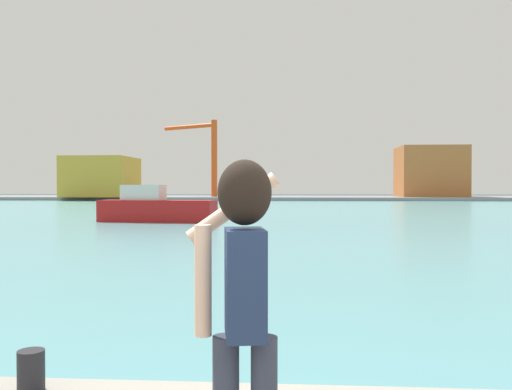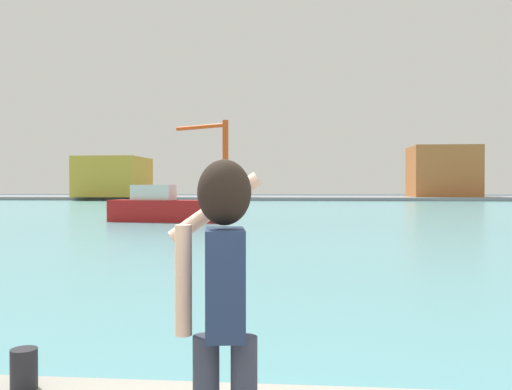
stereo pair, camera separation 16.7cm
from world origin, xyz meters
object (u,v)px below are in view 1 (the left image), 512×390
(boat_moored, at_px, (155,208))
(warehouse_left, at_px, (101,177))
(harbor_bollard, at_px, (31,371))
(port_crane, at_px, (207,149))
(warehouse_right, at_px, (430,172))
(person_photographer, at_px, (243,289))

(boat_moored, xyz_separation_m, warehouse_left, (-23.51, 55.36, 2.97))
(harbor_bollard, bearing_deg, port_crane, 98.38)
(boat_moored, distance_m, warehouse_left, 60.22)
(boat_moored, distance_m, warehouse_right, 68.19)
(harbor_bollard, relative_size, boat_moored, 0.04)
(person_photographer, height_order, warehouse_right, warehouse_right)
(boat_moored, relative_size, warehouse_left, 0.65)
(warehouse_left, height_order, warehouse_right, warehouse_right)
(boat_moored, height_order, port_crane, port_crane)
(harbor_bollard, height_order, warehouse_left, warehouse_left)
(harbor_bollard, height_order, warehouse_right, warehouse_right)
(warehouse_left, xyz_separation_m, port_crane, (17.15, 3.38, 4.85))
(person_photographer, bearing_deg, boat_moored, 5.79)
(warehouse_right, bearing_deg, warehouse_left, -174.78)
(warehouse_right, bearing_deg, harbor_bollard, -105.58)
(warehouse_right, relative_size, port_crane, 0.82)
(warehouse_right, bearing_deg, person_photographer, -104.31)
(person_photographer, relative_size, warehouse_right, 0.16)
(person_photographer, distance_m, warehouse_right, 93.56)
(boat_moored, bearing_deg, person_photographer, -67.52)
(person_photographer, xyz_separation_m, harbor_bollard, (-1.79, 1.28, -0.91))
(warehouse_left, height_order, port_crane, port_crane)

